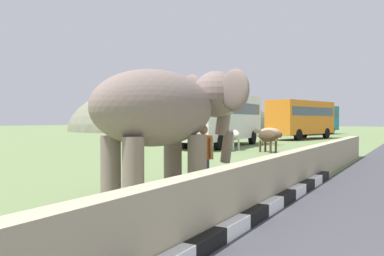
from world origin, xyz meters
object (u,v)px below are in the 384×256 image
Objects in this scene: bus_white at (221,115)px; bus_orange at (301,117)px; elephant at (168,111)px; person_handler at (203,154)px; cow_far at (268,137)px; bus_teal at (311,117)px; cow_near at (232,135)px; cow_mid at (269,133)px.

bus_orange is (12.82, -1.99, -0.00)m from bus_white.
elephant is 17.78m from bus_white.
cow_far is at bearing 11.81° from person_handler.
bus_orange is at bearing -170.37° from bus_teal.
elephant reaches higher than cow_near.
bus_white is at bearing 171.16° from bus_orange.
bus_white is 5.45× the size of cow_far.
bus_white is (15.35, 6.93, 1.16)m from person_handler.
cow_far is at bearing -171.01° from bus_teal.
bus_white is at bearing 24.31° from person_handler.
cow_mid is (-21.83, -2.32, -1.21)m from bus_teal.
cow_mid and cow_far have the same top height.
bus_white reaches higher than cow_mid.
bus_teal is at bearing 8.99° from cow_far.
cow_far is at bearing 9.61° from elephant.
bus_orange is 9.90m from cow_mid.
bus_orange is 5.01× the size of cow_near.
cow_mid is at bearing -37.15° from bus_white.
bus_white reaches higher than person_handler.
bus_teal is at bearing 6.07° from cow_mid.
bus_white is at bearing 21.93° from elephant.
cow_mid is at bearing 18.90° from cow_far.
elephant is 41.86m from bus_teal.
bus_orange reaches higher than elephant.
elephant is 29.68m from bus_orange.
person_handler is 28.62m from bus_orange.
cow_far is (-0.71, -2.51, 0.00)m from cow_near.
elephant is 2.33× the size of cow_near.
person_handler is at bearing -170.05° from bus_orange.
bus_orange is at bearing 9.01° from elephant.
cow_mid is (3.00, -2.28, -1.21)m from bus_white.
elephant is at bearing -170.99° from bus_orange.
cow_near is (-27.27, -1.92, -1.21)m from bus_teal.
elephant is 2.46× the size of person_handler.
person_handler reaches higher than cow_mid.
person_handler is at bearing -170.15° from bus_teal.
bus_teal is 21.98m from cow_mid.
bus_white is at bearing -179.90° from bus_teal.
bus_orange is 12.18m from bus_teal.
cow_near is at bearing 21.39° from person_handler.
elephant is 2.17× the size of cow_mid.
bus_orange is 4.82× the size of cow_far.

